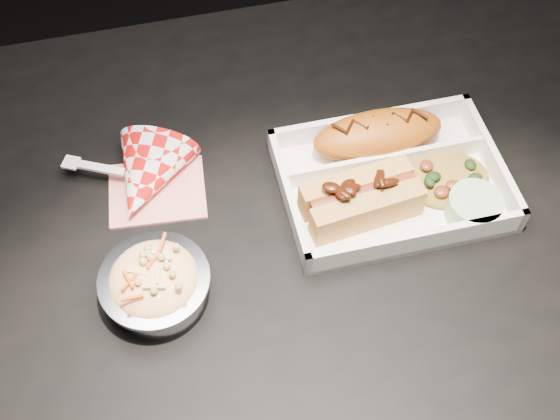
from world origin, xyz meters
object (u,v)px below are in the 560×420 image
object	(u,v)px
food_tray	(390,183)
foil_coleslaw_cup	(155,283)
napkin_fork	(146,179)
hotdog	(361,198)
dining_table	(295,284)
fried_pastry	(378,134)

from	to	relation	value
food_tray	foil_coleslaw_cup	bearing A→B (deg)	-164.51
napkin_fork	hotdog	bearing A→B (deg)	3.93
dining_table	napkin_fork	bearing A→B (deg)	141.70
food_tray	napkin_fork	bearing A→B (deg)	166.39
foil_coleslaw_cup	napkin_fork	size ratio (longest dim) A/B	0.70
fried_pastry	napkin_fork	bearing A→B (deg)	177.42
dining_table	foil_coleslaw_cup	world-z (taller)	foil_coleslaw_cup
hotdog	napkin_fork	xyz separation A→B (m)	(-0.23, 0.09, -0.02)
dining_table	food_tray	distance (m)	0.17
hotdog	foil_coleslaw_cup	size ratio (longest dim) A/B	1.17
food_tray	foil_coleslaw_cup	xyz separation A→B (m)	(-0.28, -0.08, 0.02)
foil_coleslaw_cup	hotdog	bearing A→B (deg)	11.93
dining_table	hotdog	bearing A→B (deg)	17.00
dining_table	food_tray	xyz separation A→B (m)	(0.12, 0.05, 0.10)
food_tray	foil_coleslaw_cup	world-z (taller)	foil_coleslaw_cup
foil_coleslaw_cup	napkin_fork	xyz separation A→B (m)	(0.01, 0.14, -0.01)
dining_table	napkin_fork	size ratio (longest dim) A/B	7.41
dining_table	food_tray	world-z (taller)	food_tray
fried_pastry	hotdog	xyz separation A→B (m)	(-0.05, -0.08, -0.00)
napkin_fork	food_tray	bearing A→B (deg)	12.46
dining_table	hotdog	world-z (taller)	hotdog
food_tray	dining_table	bearing A→B (deg)	-157.48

